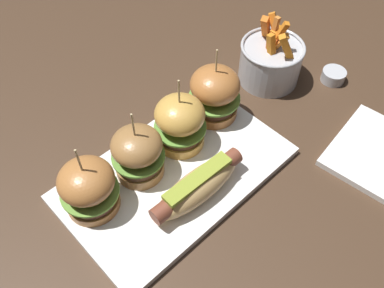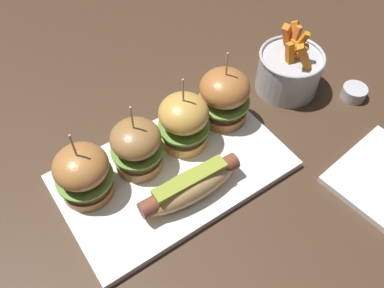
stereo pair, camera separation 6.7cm
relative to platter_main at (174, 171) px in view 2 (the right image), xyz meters
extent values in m
plane|color=#422D1E|center=(0.00, 0.00, -0.01)|extent=(3.00, 3.00, 0.00)
cube|color=white|center=(0.00, 0.00, 0.00)|extent=(0.37, 0.22, 0.01)
ellipsoid|color=tan|center=(-0.01, -0.06, 0.03)|extent=(0.16, 0.06, 0.05)
cylinder|color=brown|center=(-0.01, -0.06, 0.04)|extent=(0.17, 0.03, 0.03)
cube|color=olive|center=(-0.01, -0.06, 0.05)|extent=(0.12, 0.03, 0.01)
cylinder|color=#AE6E37|center=(-0.13, 0.04, 0.02)|extent=(0.08, 0.08, 0.02)
cylinder|color=brown|center=(-0.13, 0.04, 0.03)|extent=(0.08, 0.08, 0.02)
cylinder|color=#6B9E3D|center=(-0.13, 0.04, 0.04)|extent=(0.09, 0.09, 0.00)
ellipsoid|color=#AE6E37|center=(-0.13, 0.04, 0.07)|extent=(0.08, 0.08, 0.05)
cylinder|color=tan|center=(-0.13, 0.04, 0.11)|extent=(0.00, 0.00, 0.06)
cylinder|color=olive|center=(-0.04, 0.04, 0.02)|extent=(0.08, 0.08, 0.02)
cylinder|color=#4E3424|center=(-0.04, 0.04, 0.04)|extent=(0.07, 0.07, 0.02)
cylinder|color=#609338|center=(-0.04, 0.04, 0.05)|extent=(0.09, 0.09, 0.00)
ellipsoid|color=olive|center=(-0.04, 0.04, 0.07)|extent=(0.08, 0.08, 0.05)
cylinder|color=tan|center=(-0.04, 0.04, 0.11)|extent=(0.00, 0.00, 0.06)
cylinder|color=gold|center=(0.05, 0.04, 0.02)|extent=(0.08, 0.08, 0.02)
cylinder|color=#492D1F|center=(0.05, 0.04, 0.04)|extent=(0.08, 0.08, 0.02)
cylinder|color=#609338|center=(0.05, 0.04, 0.05)|extent=(0.09, 0.09, 0.00)
ellipsoid|color=gold|center=(0.05, 0.04, 0.08)|extent=(0.08, 0.08, 0.06)
cylinder|color=tan|center=(0.05, 0.04, 0.12)|extent=(0.00, 0.00, 0.06)
cylinder|color=#AC6933|center=(0.14, 0.05, 0.02)|extent=(0.09, 0.09, 0.02)
cylinder|color=#452517|center=(0.14, 0.05, 0.04)|extent=(0.08, 0.08, 0.02)
cylinder|color=#6B9E3D|center=(0.14, 0.05, 0.05)|extent=(0.09, 0.09, 0.00)
ellipsoid|color=#AC6933|center=(0.14, 0.05, 0.08)|extent=(0.09, 0.09, 0.06)
cylinder|color=tan|center=(0.14, 0.05, 0.12)|extent=(0.00, 0.00, 0.06)
cylinder|color=#B7BABF|center=(0.30, 0.05, 0.03)|extent=(0.12, 0.12, 0.08)
torus|color=#B7BABF|center=(0.30, 0.05, 0.07)|extent=(0.12, 0.12, 0.01)
cube|color=orange|center=(0.30, 0.01, 0.08)|extent=(0.05, 0.04, 0.08)
cube|color=#D06425|center=(0.29, 0.05, 0.07)|extent=(0.03, 0.02, 0.06)
cube|color=orange|center=(0.30, 0.05, 0.09)|extent=(0.03, 0.04, 0.09)
cube|color=orange|center=(0.29, 0.04, 0.07)|extent=(0.02, 0.03, 0.07)
cube|color=orange|center=(0.30, 0.05, 0.08)|extent=(0.02, 0.05, 0.07)
cube|color=orange|center=(0.31, 0.06, 0.07)|extent=(0.01, 0.01, 0.06)
cube|color=orange|center=(0.32, 0.07, 0.07)|extent=(0.03, 0.01, 0.06)
cube|color=orange|center=(0.32, 0.08, 0.08)|extent=(0.05, 0.03, 0.08)
cube|color=orange|center=(0.31, 0.06, 0.08)|extent=(0.02, 0.01, 0.09)
cube|color=orange|center=(0.32, 0.06, 0.08)|extent=(0.02, 0.06, 0.08)
cube|color=orange|center=(0.30, 0.05, 0.07)|extent=(0.02, 0.02, 0.06)
cylinder|color=#B7BABF|center=(0.39, -0.05, 0.00)|extent=(0.05, 0.05, 0.02)
cylinder|color=#9E3323|center=(0.39, -0.05, 0.01)|extent=(0.04, 0.04, 0.00)
camera|label=1|loc=(-0.25, -0.30, 0.57)|focal=38.77mm
camera|label=2|loc=(-0.20, -0.35, 0.57)|focal=38.77mm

